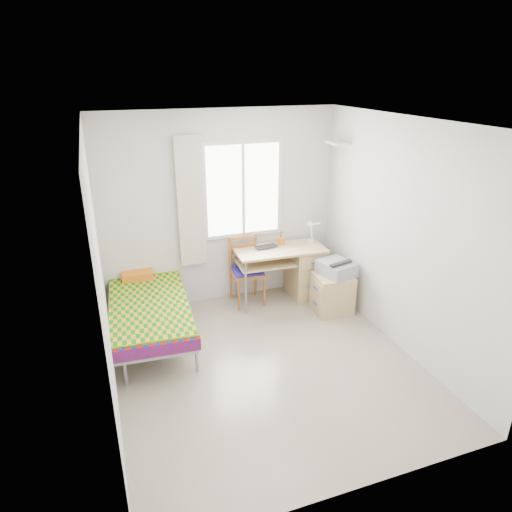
% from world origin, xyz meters
% --- Properties ---
extents(floor, '(3.50, 3.50, 0.00)m').
position_xyz_m(floor, '(0.00, 0.00, 0.00)').
color(floor, '#BCAD93').
rests_on(floor, ground).
extents(ceiling, '(3.50, 3.50, 0.00)m').
position_xyz_m(ceiling, '(0.00, 0.00, 2.60)').
color(ceiling, white).
rests_on(ceiling, wall_back).
extents(wall_back, '(3.20, 0.00, 3.20)m').
position_xyz_m(wall_back, '(0.00, 1.75, 1.30)').
color(wall_back, silver).
rests_on(wall_back, ground).
extents(wall_left, '(0.00, 3.50, 3.50)m').
position_xyz_m(wall_left, '(-1.60, 0.00, 1.30)').
color(wall_left, silver).
rests_on(wall_left, ground).
extents(wall_right, '(0.00, 3.50, 3.50)m').
position_xyz_m(wall_right, '(1.60, 0.00, 1.30)').
color(wall_right, silver).
rests_on(wall_right, ground).
extents(window, '(1.10, 0.04, 1.30)m').
position_xyz_m(window, '(0.30, 1.73, 1.55)').
color(window, white).
rests_on(window, wall_back).
extents(curtain, '(0.35, 0.05, 1.70)m').
position_xyz_m(curtain, '(-0.42, 1.68, 1.45)').
color(curtain, beige).
rests_on(curtain, wall_back).
extents(floating_shelf, '(0.20, 0.32, 0.03)m').
position_xyz_m(floating_shelf, '(1.49, 1.40, 2.15)').
color(floating_shelf, white).
rests_on(floating_shelf, wall_right).
extents(bed, '(1.05, 2.04, 0.86)m').
position_xyz_m(bed, '(-1.13, 1.11, 0.42)').
color(bed, '#93959B').
rests_on(bed, floor).
extents(desk, '(1.25, 0.61, 0.77)m').
position_xyz_m(desk, '(1.05, 1.41, 0.42)').
color(desk, tan).
rests_on(desk, floor).
extents(chair, '(0.44, 0.44, 0.95)m').
position_xyz_m(chair, '(0.27, 1.51, 0.53)').
color(chair, '#A34A1F').
rests_on(chair, floor).
extents(cabinet, '(0.51, 0.46, 0.53)m').
position_xyz_m(cabinet, '(1.25, 0.85, 0.26)').
color(cabinet, tan).
rests_on(cabinet, floor).
extents(printer, '(0.48, 0.52, 0.19)m').
position_xyz_m(printer, '(1.30, 0.87, 0.62)').
color(printer, gray).
rests_on(printer, cabinet).
extents(laptop, '(0.35, 0.26, 0.03)m').
position_xyz_m(laptop, '(0.56, 1.46, 0.78)').
color(laptop, black).
rests_on(laptop, desk).
extents(pen_cup, '(0.10, 0.10, 0.11)m').
position_xyz_m(pen_cup, '(0.80, 1.56, 0.82)').
color(pen_cup, orange).
rests_on(pen_cup, desk).
extents(task_lamp, '(0.22, 0.31, 0.38)m').
position_xyz_m(task_lamp, '(1.17, 1.38, 1.01)').
color(task_lamp, white).
rests_on(task_lamp, desk).
extents(book, '(0.19, 0.25, 0.02)m').
position_xyz_m(book, '(0.53, 1.42, 0.59)').
color(book, gray).
rests_on(book, desk).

